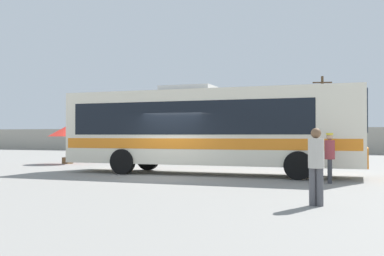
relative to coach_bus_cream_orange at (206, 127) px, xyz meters
name	(u,v)px	position (x,y,z in m)	size (l,w,h in m)	color
ground_plane	(239,163)	(-0.95, 8.34, -1.96)	(300.00, 300.00, 0.00)	gray
perimeter_wall	(286,140)	(-0.95, 23.74, -0.81)	(80.00, 0.30, 2.29)	#9E998C
coach_bus_cream_orange	(206,127)	(0.00, 0.00, 0.00)	(12.30, 3.02, 3.67)	silver
attendant_by_bus_door	(330,155)	(5.10, -1.84, -1.00)	(0.36, 0.36, 1.69)	#38383D
passenger_waiting_on_apron	(316,162)	(5.27, -7.07, -0.96)	(0.38, 0.38, 1.77)	#4C4C51
vendor_umbrella_near_gate_red	(68,132)	(-9.67, 3.66, -0.14)	(2.23, 2.23, 2.16)	gray
parked_car_leftmost_red	(176,144)	(-9.95, 19.46, -1.16)	(4.26, 2.05, 1.50)	red
parked_car_second_black	(235,145)	(-4.62, 19.75, -1.18)	(4.30, 2.18, 1.47)	black
utility_pole_near	(322,112)	(1.83, 27.22, 1.83)	(1.77, 0.58, 7.22)	#4C3823
roadside_tree_left	(127,115)	(-18.88, 26.27, 1.86)	(4.51, 4.51, 5.74)	brown
roadside_tree_midleft	(246,109)	(-5.54, 26.90, 2.30)	(3.26, 3.26, 5.67)	brown
roadside_tree_midright	(301,112)	(-0.68, 30.57, 2.06)	(3.55, 3.55, 5.55)	brown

